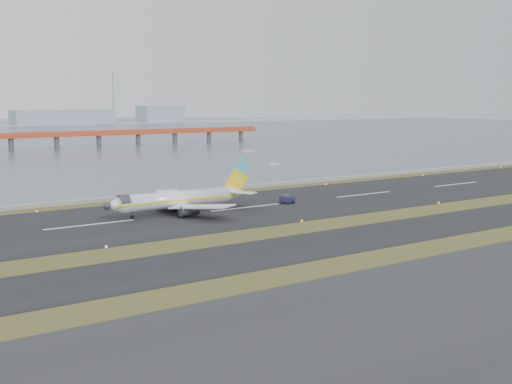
% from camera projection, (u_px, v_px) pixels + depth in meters
% --- Properties ---
extents(ground, '(1000.00, 1000.00, 0.00)m').
position_uv_depth(ground, '(324.00, 227.00, 134.91)').
color(ground, '#3A491A').
rests_on(ground, ground).
extents(taxiway_strip, '(1000.00, 18.00, 0.10)m').
position_uv_depth(taxiway_strip, '(364.00, 237.00, 125.07)').
color(taxiway_strip, black).
rests_on(taxiway_strip, ground).
extents(runway_strip, '(1000.00, 45.00, 0.10)m').
position_uv_depth(runway_strip, '(246.00, 208.00, 159.51)').
color(runway_strip, black).
rests_on(runway_strip, ground).
extents(seawall, '(1000.00, 2.50, 1.00)m').
position_uv_depth(seawall, '(189.00, 192.00, 184.05)').
color(seawall, gray).
rests_on(seawall, ground).
extents(red_pier, '(260.00, 5.00, 10.20)m').
position_uv_depth(red_pier, '(56.00, 136.00, 349.99)').
color(red_pier, '#C54721').
rests_on(red_pier, ground).
extents(airliner, '(38.52, 32.89, 12.80)m').
position_uv_depth(airliner, '(181.00, 199.00, 150.94)').
color(airliner, white).
rests_on(airliner, ground).
extents(pushback_tug, '(4.08, 3.05, 2.33)m').
position_uv_depth(pushback_tug, '(287.00, 199.00, 166.02)').
color(pushback_tug, '#151B3C').
rests_on(pushback_tug, ground).
extents(workboat_near, '(6.63, 3.23, 1.54)m').
position_uv_depth(workboat_near, '(274.00, 164.00, 262.83)').
color(workboat_near, silver).
rests_on(workboat_near, ground).
extents(workboat_far, '(7.52, 3.53, 1.76)m').
position_uv_depth(workboat_far, '(248.00, 152.00, 328.87)').
color(workboat_far, silver).
rests_on(workboat_far, ground).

